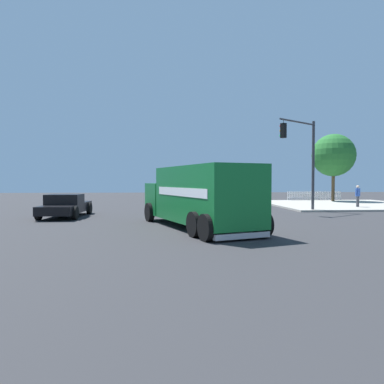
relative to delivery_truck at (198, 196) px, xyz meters
name	(u,v)px	position (x,y,z in m)	size (l,w,h in m)	color
ground_plane	(212,227)	(-0.73, -0.48, -1.49)	(100.00, 100.00, 0.00)	#2B2B2D
sidewalk_corner_near	(343,205)	(-14.37, -14.12, -1.42)	(12.90, 12.90, 0.14)	#9E998E
delivery_truck	(198,196)	(0.00, 0.00, 0.00)	(5.24, 8.83, 2.83)	#146B2D
traffic_light_primary	(304,151)	(-8.07, -7.66, 2.75)	(3.31, 2.37, 6.28)	#38383D
pickup_black	(66,205)	(7.51, -5.72, -0.76)	(2.34, 5.24, 1.38)	black
pedestrian_crossing	(358,195)	(-13.64, -10.52, -0.39)	(0.46, 0.37, 1.68)	#4C4C51
picket_fence_run	(314,196)	(-14.37, -20.32, -0.87)	(5.86, 0.05, 0.95)	silver
shade_tree_near	(333,155)	(-15.54, -18.48, 3.28)	(4.28, 4.28, 6.78)	brown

